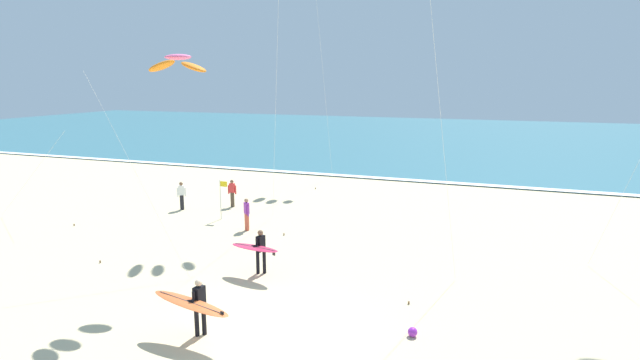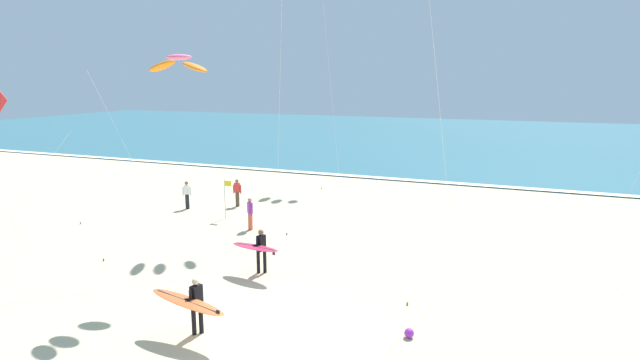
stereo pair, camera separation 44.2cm
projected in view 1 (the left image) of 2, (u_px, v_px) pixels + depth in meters
ground_plane at (263, 325)px, 15.19m from camera, size 160.00×160.00×0.00m
ocean_water at (453, 137)px, 64.01m from camera, size 160.00×60.00×0.08m
shoreline_foam at (409, 180)px, 36.69m from camera, size 160.00×0.82×0.01m
surfer_lead at (195, 303)px, 14.24m from camera, size 2.60×1.06×1.71m
surfer_trailing at (258, 248)px, 18.92m from camera, size 2.16×1.11×1.71m
kite_arc_rose_far at (178, 64)px, 17.14m from camera, size 4.99×2.27×8.05m
bystander_white_top at (182, 196)px, 28.52m from camera, size 0.44×0.32×1.59m
bystander_purple_top at (247, 214)px, 24.59m from camera, size 0.40×0.36×1.59m
bystander_red_top at (232, 193)px, 29.14m from camera, size 0.49×0.24×1.59m
lifeguard_flag at (221, 196)px, 26.46m from camera, size 0.45×0.05×2.10m
beach_ball at (413, 332)px, 14.51m from camera, size 0.28×0.28×0.28m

